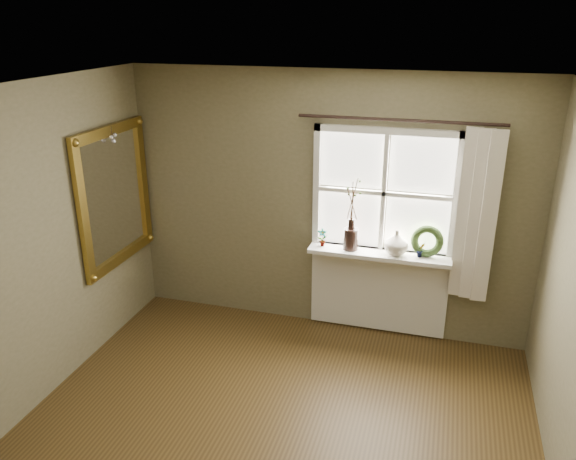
% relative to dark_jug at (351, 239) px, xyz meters
% --- Properties ---
extents(ceiling, '(4.50, 4.50, 0.00)m').
position_rel_dark_jug_xyz_m(ceiling, '(-0.27, -2.12, 1.57)').
color(ceiling, silver).
rests_on(ceiling, ground).
extents(wall_back, '(4.00, 0.10, 2.60)m').
position_rel_dark_jug_xyz_m(wall_back, '(-0.27, 0.18, 0.27)').
color(wall_back, '#686144').
rests_on(wall_back, ground).
extents(window_frame, '(1.36, 0.06, 1.24)m').
position_rel_dark_jug_xyz_m(window_frame, '(0.28, 0.11, 0.45)').
color(window_frame, silver).
rests_on(window_frame, wall_back).
extents(window_sill, '(1.36, 0.26, 0.04)m').
position_rel_dark_jug_xyz_m(window_sill, '(0.28, 0.00, -0.13)').
color(window_sill, silver).
rests_on(window_sill, wall_back).
extents(window_apron, '(1.36, 0.04, 0.88)m').
position_rel_dark_jug_xyz_m(window_apron, '(0.28, 0.11, -0.57)').
color(window_apron, silver).
rests_on(window_apron, ground).
extents(dark_jug, '(0.17, 0.17, 0.21)m').
position_rel_dark_jug_xyz_m(dark_jug, '(0.00, 0.00, 0.00)').
color(dark_jug, black).
rests_on(dark_jug, window_sill).
extents(cream_vase, '(0.28, 0.28, 0.24)m').
position_rel_dark_jug_xyz_m(cream_vase, '(0.43, 0.00, 0.01)').
color(cream_vase, beige).
rests_on(cream_vase, window_sill).
extents(wreath, '(0.31, 0.14, 0.31)m').
position_rel_dark_jug_xyz_m(wreath, '(0.71, 0.04, 0.01)').
color(wreath, '#314920').
rests_on(wreath, window_sill).
extents(potted_plant_left, '(0.11, 0.09, 0.18)m').
position_rel_dark_jug_xyz_m(potted_plant_left, '(-0.28, 0.00, -0.02)').
color(potted_plant_left, '#314920').
rests_on(potted_plant_left, window_sill).
extents(potted_plant_right, '(0.10, 0.09, 0.15)m').
position_rel_dark_jug_xyz_m(potted_plant_right, '(0.66, 0.00, -0.03)').
color(potted_plant_right, '#314920').
rests_on(potted_plant_right, window_sill).
extents(curtain, '(0.36, 0.12, 1.59)m').
position_rel_dark_jug_xyz_m(curtain, '(1.12, 0.01, 0.34)').
color(curtain, beige).
rests_on(curtain, wall_back).
extents(curtain_rod, '(1.84, 0.03, 0.03)m').
position_rel_dark_jug_xyz_m(curtain_rod, '(0.38, 0.05, 1.15)').
color(curtain_rod, black).
rests_on(curtain_rod, wall_back).
extents(gilt_mirror, '(0.10, 1.14, 1.37)m').
position_rel_dark_jug_xyz_m(gilt_mirror, '(-2.24, -0.49, 0.39)').
color(gilt_mirror, white).
rests_on(gilt_mirror, wall_left).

